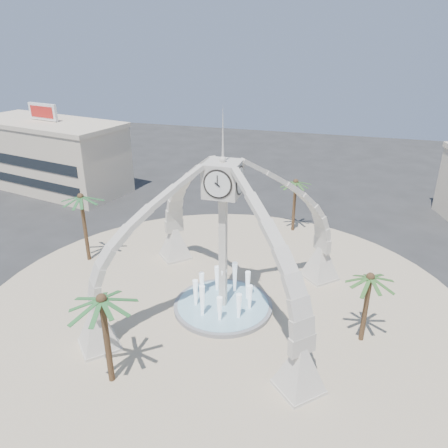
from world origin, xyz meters
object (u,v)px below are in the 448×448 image
(fountain, at_px, (223,305))
(palm_east, at_px, (370,278))
(clock_tower, at_px, (223,236))
(palm_south, at_px, (102,300))
(palm_west, at_px, (81,198))
(palm_north, at_px, (296,182))

(fountain, height_order, palm_east, palm_east)
(clock_tower, distance_m, palm_east, 10.93)
(clock_tower, height_order, palm_east, clock_tower)
(palm_east, height_order, palm_south, palm_south)
(palm_west, xyz_separation_m, palm_south, (10.49, -13.91, -0.42))
(fountain, relative_size, palm_north, 1.23)
(palm_east, bearing_deg, clock_tower, 174.98)
(palm_east, distance_m, palm_north, 19.41)
(palm_east, bearing_deg, palm_south, -150.24)
(palm_south, bearing_deg, palm_west, 127.03)
(clock_tower, height_order, palm_south, clock_tower)
(clock_tower, bearing_deg, palm_south, -115.15)
(fountain, bearing_deg, palm_south, -115.15)
(palm_east, relative_size, palm_west, 0.82)
(fountain, distance_m, palm_south, 12.26)
(clock_tower, distance_m, palm_south, 10.78)
(fountain, height_order, palm_west, palm_west)
(palm_north, xyz_separation_m, palm_south, (-7.76, -26.65, 0.41))
(palm_west, distance_m, palm_south, 17.43)
(palm_west, bearing_deg, palm_south, -52.97)
(fountain, bearing_deg, palm_west, 164.58)
(clock_tower, bearing_deg, palm_west, 164.58)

